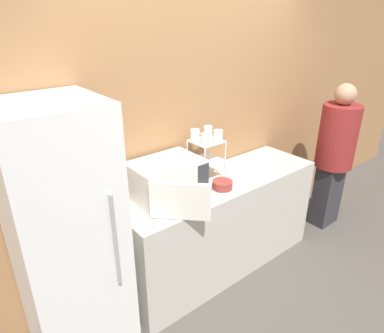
% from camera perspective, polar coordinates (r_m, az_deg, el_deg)
% --- Properties ---
extents(ground_plane, '(12.00, 12.00, 0.00)m').
position_cam_1_polar(ground_plane, '(3.32, 7.99, -18.24)').
color(ground_plane, '#4C4742').
extents(wall_back, '(8.00, 0.06, 2.60)m').
position_cam_1_polar(wall_back, '(3.06, 0.73, 6.51)').
color(wall_back, '#9E7047').
rests_on(wall_back, ground_plane).
extents(counter, '(1.94, 0.60, 0.91)m').
position_cam_1_polar(counter, '(3.21, 4.56, -9.54)').
color(counter, '#B7B2A8').
rests_on(counter, ground_plane).
extents(microwave, '(0.57, 0.70, 0.29)m').
position_cam_1_polar(microwave, '(2.65, -4.14, -2.20)').
color(microwave, silver).
rests_on(microwave, counter).
extents(dish_rack, '(0.24, 0.24, 0.35)m').
position_cam_1_polar(dish_rack, '(2.89, 2.40, 2.51)').
color(dish_rack, white).
rests_on(dish_rack, counter).
extents(glass_front_left, '(0.08, 0.08, 0.09)m').
position_cam_1_polar(glass_front_left, '(2.75, 2.22, 4.60)').
color(glass_front_left, silver).
rests_on(glass_front_left, dish_rack).
extents(glass_back_right, '(0.08, 0.08, 0.09)m').
position_cam_1_polar(glass_back_right, '(2.93, 2.68, 5.84)').
color(glass_back_right, silver).
rests_on(glass_back_right, dish_rack).
extents(glass_front_right, '(0.08, 0.08, 0.09)m').
position_cam_1_polar(glass_front_right, '(2.84, 4.38, 5.17)').
color(glass_front_right, silver).
rests_on(glass_front_right, dish_rack).
extents(glass_back_left, '(0.08, 0.08, 0.09)m').
position_cam_1_polar(glass_back_left, '(2.85, 0.49, 5.31)').
color(glass_back_left, silver).
rests_on(glass_back_left, dish_rack).
extents(bowl, '(0.17, 0.17, 0.07)m').
position_cam_1_polar(bowl, '(2.83, 5.09, -3.07)').
color(bowl, maroon).
rests_on(bowl, counter).
extents(person, '(0.39, 0.39, 1.60)m').
position_cam_1_polar(person, '(3.96, 22.73, 2.39)').
color(person, '#2D2D33').
rests_on(person, ground_plane).
extents(refrigerator, '(0.61, 0.63, 1.80)m').
position_cam_1_polar(refrigerator, '(2.37, -20.05, -11.50)').
color(refrigerator, white).
rests_on(refrigerator, ground_plane).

